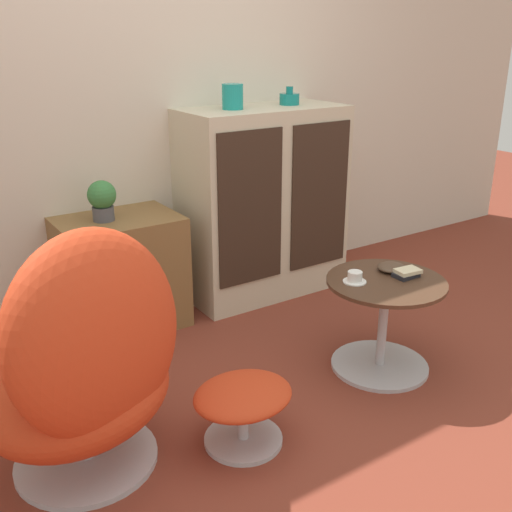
{
  "coord_description": "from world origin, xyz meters",
  "views": [
    {
      "loc": [
        -1.4,
        -1.63,
        1.55
      ],
      "look_at": [
        0.07,
        0.58,
        0.55
      ],
      "focal_mm": 42.0,
      "sensor_mm": 36.0,
      "label": 1
    }
  ],
  "objects": [
    {
      "name": "egg_chair",
      "position": [
        -0.88,
        0.23,
        0.45
      ],
      "size": [
        0.92,
        0.89,
        0.98
      ],
      "color": "#B7B7BC",
      "rests_on": "ground_plane"
    },
    {
      "name": "ottoman",
      "position": [
        -0.34,
        0.05,
        0.19
      ],
      "size": [
        0.4,
        0.34,
        0.26
      ],
      "color": "#B7B7BC",
      "rests_on": "ground_plane"
    },
    {
      "name": "coffee_table",
      "position": [
        0.52,
        0.17,
        0.26
      ],
      "size": [
        0.56,
        0.56,
        0.46
      ],
      "color": "#B7B7BC",
      "rests_on": "ground_plane"
    },
    {
      "name": "tv_console",
      "position": [
        -0.34,
        1.29,
        0.31
      ],
      "size": [
        0.63,
        0.46,
        0.62
      ],
      "color": "brown",
      "rests_on": "ground_plane"
    },
    {
      "name": "wall_back",
      "position": [
        0.0,
        1.54,
        1.3
      ],
      "size": [
        6.4,
        0.06,
        2.6
      ],
      "color": "beige",
      "rests_on": "ground_plane"
    },
    {
      "name": "vase_inner_left",
      "position": [
        0.77,
        1.28,
        1.18
      ],
      "size": [
        0.12,
        0.12,
        0.11
      ],
      "color": "#147A75",
      "rests_on": "sideboard"
    },
    {
      "name": "book_stack",
      "position": [
        0.63,
        0.14,
        0.48
      ],
      "size": [
        0.13,
        0.09,
        0.04
      ],
      "color": "black",
      "rests_on": "coffee_table"
    },
    {
      "name": "potted_plant",
      "position": [
        -0.41,
        1.29,
        0.74
      ],
      "size": [
        0.15,
        0.15,
        0.21
      ],
      "color": "#4C4C51",
      "rests_on": "tv_console"
    },
    {
      "name": "teacup",
      "position": [
        0.39,
        0.23,
        0.48
      ],
      "size": [
        0.11,
        0.11,
        0.05
      ],
      "color": "white",
      "rests_on": "coffee_table"
    },
    {
      "name": "vase_leftmost",
      "position": [
        0.38,
        1.28,
        1.21
      ],
      "size": [
        0.12,
        0.12,
        0.14
      ],
      "color": "teal",
      "rests_on": "sideboard"
    },
    {
      "name": "ground_plane",
      "position": [
        0.0,
        0.0,
        0.0
      ],
      "size": [
        12.0,
        12.0,
        0.0
      ],
      "primitive_type": "plane",
      "color": "brown"
    },
    {
      "name": "sideboard",
      "position": [
        0.58,
        1.27,
        0.57
      ],
      "size": [
        0.98,
        0.48,
        1.14
      ],
      "color": "beige",
      "rests_on": "ground_plane"
    },
    {
      "name": "bowl",
      "position": [
        0.63,
        0.24,
        0.48
      ],
      "size": [
        0.14,
        0.14,
        0.04
      ],
      "color": "#4C3828",
      "rests_on": "coffee_table"
    }
  ]
}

